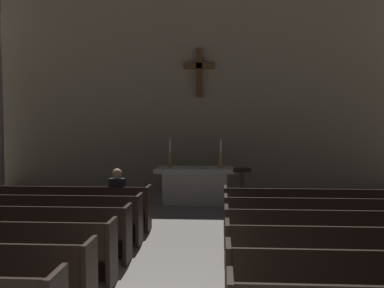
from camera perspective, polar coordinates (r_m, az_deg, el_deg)
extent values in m
cube|color=black|center=(5.77, -12.44, -16.06)|extent=(0.06, 0.50, 0.95)
cube|color=black|center=(6.77, -9.82, -13.11)|extent=(0.06, 0.50, 0.95)
cube|color=black|center=(8.44, -21.47, -10.35)|extent=(3.92, 0.40, 0.05)
cube|color=black|center=(8.18, -22.18, -8.82)|extent=(3.92, 0.05, 0.50)
cube|color=black|center=(8.65, -20.92, -11.54)|extent=(3.92, 0.04, 0.40)
cube|color=black|center=(7.79, -7.93, -10.91)|extent=(0.06, 0.50, 0.95)
cube|color=black|center=(9.41, -18.62, -8.90)|extent=(3.92, 0.40, 0.05)
cube|color=black|center=(9.15, -19.19, -7.49)|extent=(3.92, 0.05, 0.50)
cube|color=black|center=(9.62, -18.19, -10.00)|extent=(3.92, 0.04, 0.40)
cube|color=black|center=(8.83, -6.49, -9.22)|extent=(0.06, 0.50, 0.95)
cube|color=black|center=(10.40, -16.33, -7.71)|extent=(3.92, 0.40, 0.05)
cube|color=black|center=(10.14, -16.80, -6.41)|extent=(3.92, 0.05, 0.50)
cube|color=black|center=(10.61, -15.98, -8.72)|extent=(3.92, 0.04, 0.40)
cube|color=black|center=(9.88, -5.37, -7.87)|extent=(0.06, 0.50, 0.95)
cube|color=black|center=(5.56, 4.47, -16.74)|extent=(0.06, 0.50, 0.95)
cube|color=black|center=(6.94, 21.45, -13.30)|extent=(3.92, 0.40, 0.05)
cube|color=black|center=(6.66, 22.10, -11.56)|extent=(3.92, 0.05, 0.50)
cube|color=black|center=(7.17, 20.96, -14.63)|extent=(3.92, 0.04, 0.40)
cube|color=black|center=(6.59, 4.34, -13.52)|extent=(0.06, 0.50, 0.95)
cube|color=black|center=(7.94, 19.02, -11.15)|extent=(3.92, 0.40, 0.05)
cube|color=black|center=(7.67, 19.50, -9.56)|extent=(3.92, 0.05, 0.50)
cube|color=black|center=(8.17, 18.65, -12.37)|extent=(3.92, 0.04, 0.40)
cube|color=black|center=(7.64, 4.24, -11.17)|extent=(0.06, 0.50, 0.95)
cube|color=black|center=(8.97, 17.16, -9.47)|extent=(3.92, 0.40, 0.05)
cube|color=black|center=(8.70, 17.54, -8.02)|extent=(3.92, 0.05, 0.50)
cube|color=black|center=(9.19, 16.87, -10.60)|extent=(3.92, 0.04, 0.40)
cube|color=black|center=(8.69, 4.17, -9.40)|extent=(0.06, 0.50, 0.95)
cube|color=black|center=(10.00, 15.69, -8.13)|extent=(3.92, 0.40, 0.05)
cube|color=black|center=(9.74, 16.00, -6.80)|extent=(3.92, 0.05, 0.50)
cube|color=black|center=(10.22, 15.46, -9.17)|extent=(3.92, 0.04, 0.40)
cube|color=black|center=(9.76, 4.11, -8.01)|extent=(0.06, 0.50, 0.95)
cube|color=#BCB7AD|center=(12.88, 0.40, -5.41)|extent=(1.76, 0.72, 0.88)
cube|color=#BCB7AD|center=(12.82, 0.40, -3.20)|extent=(2.20, 0.90, 0.12)
cube|color=silver|center=(12.81, 0.40, -2.91)|extent=(2.09, 0.86, 0.01)
cylinder|color=#B79338|center=(12.87, -2.71, -2.81)|extent=(0.16, 0.16, 0.02)
cylinder|color=#B79338|center=(12.85, -2.72, -1.92)|extent=(0.07, 0.07, 0.43)
cylinder|color=silver|center=(12.82, -2.72, -0.20)|extent=(0.04, 0.04, 0.35)
cylinder|color=#B79338|center=(12.79, 3.54, -2.85)|extent=(0.16, 0.16, 0.02)
cylinder|color=#B79338|center=(12.77, 3.54, -1.96)|extent=(0.07, 0.07, 0.43)
cylinder|color=silver|center=(12.74, 3.55, -0.23)|extent=(0.04, 0.04, 0.35)
cube|color=gray|center=(15.15, 0.92, 7.34)|extent=(13.17, 0.25, 6.92)
cube|color=brown|center=(14.96, 0.88, 8.72)|extent=(0.18, 0.18, 1.54)
cube|color=brown|center=(14.99, 0.88, 9.60)|extent=(0.99, 0.18, 0.18)
cylinder|color=black|center=(11.77, 6.15, -8.34)|extent=(0.36, 0.36, 0.04)
cylinder|color=black|center=(11.68, 6.16, -5.91)|extent=(0.10, 0.10, 1.05)
cube|color=black|center=(11.60, 6.18, -3.20)|extent=(0.44, 0.31, 0.15)
cube|color=#26262B|center=(10.24, -8.82, -8.93)|extent=(0.24, 0.14, 0.45)
cube|color=#26262B|center=(10.06, -8.99, -7.49)|extent=(0.28, 0.36, 0.12)
cube|color=black|center=(9.88, -9.18, -5.75)|extent=(0.32, 0.20, 0.54)
sphere|color=tan|center=(9.83, -9.20, -3.56)|extent=(0.20, 0.20, 0.20)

